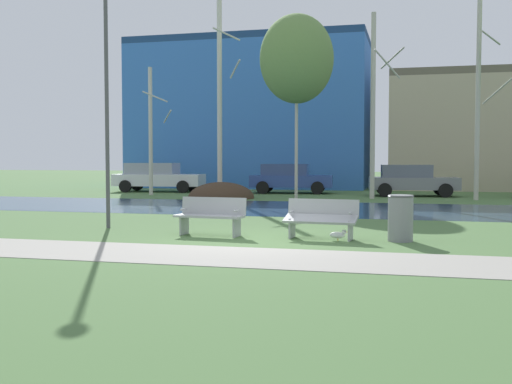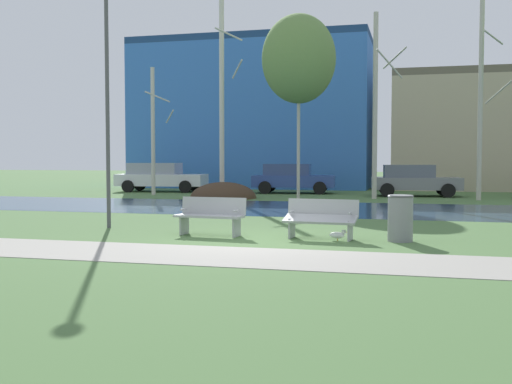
# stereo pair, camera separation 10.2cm
# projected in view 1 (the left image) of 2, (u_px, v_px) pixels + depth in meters

# --- Properties ---
(ground_plane) EXTENTS (120.00, 120.00, 0.00)m
(ground_plane) POSITION_uv_depth(u_px,v_px,m) (322.00, 206.00, 22.72)
(ground_plane) COLOR #4C703D
(paved_path_strip) EXTENTS (60.00, 2.22, 0.01)m
(paved_path_strip) POSITION_uv_depth(u_px,v_px,m) (228.00, 256.00, 11.13)
(paved_path_strip) COLOR #9E998E
(paved_path_strip) RESTS_ON ground
(river_band) EXTENTS (80.00, 6.69, 0.01)m
(river_band) POSITION_uv_depth(u_px,v_px,m) (317.00, 209.00, 21.70)
(river_band) COLOR #33516B
(river_band) RESTS_ON ground
(soil_mound) EXTENTS (2.95, 3.09, 1.45)m
(soil_mound) POSITION_uv_depth(u_px,v_px,m) (221.00, 198.00, 27.41)
(soil_mound) COLOR #423021
(soil_mound) RESTS_ON ground
(bench_left) EXTENTS (1.64, 0.70, 0.87)m
(bench_left) POSITION_uv_depth(u_px,v_px,m) (211.00, 215.00, 14.14)
(bench_left) COLOR #9EA0A3
(bench_left) RESTS_ON ground
(bench_right) EXTENTS (1.64, 0.70, 0.87)m
(bench_right) POSITION_uv_depth(u_px,v_px,m) (321.00, 218.00, 13.52)
(bench_right) COLOR #9EA0A3
(bench_right) RESTS_ON ground
(trash_bin) EXTENTS (0.56, 0.56, 0.99)m
(trash_bin) POSITION_uv_depth(u_px,v_px,m) (401.00, 217.00, 13.15)
(trash_bin) COLOR gray
(trash_bin) RESTS_ON ground
(seagull) EXTENTS (0.40, 0.15, 0.25)m
(seagull) POSITION_uv_depth(u_px,v_px,m) (338.00, 235.00, 13.23)
(seagull) COLOR white
(seagull) RESTS_ON ground
(streetlamp) EXTENTS (0.32, 0.32, 6.20)m
(streetlamp) POSITION_uv_depth(u_px,v_px,m) (106.00, 68.00, 15.48)
(streetlamp) COLOR #4C4C51
(streetlamp) RESTS_ON ground
(birch_far_left) EXTENTS (1.26, 2.08, 6.16)m
(birch_far_left) POSITION_uv_depth(u_px,v_px,m) (151.00, 130.00, 29.75)
(birch_far_left) COLOR beige
(birch_far_left) RESTS_ON ground
(birch_left) EXTENTS (1.15, 2.03, 9.24)m
(birch_left) POSITION_uv_depth(u_px,v_px,m) (220.00, 94.00, 28.10)
(birch_left) COLOR beige
(birch_left) RESTS_ON ground
(birch_center_left) EXTENTS (3.25, 3.25, 8.08)m
(birch_center_left) POSITION_uv_depth(u_px,v_px,m) (297.00, 59.00, 26.95)
(birch_center_left) COLOR #BCB7A8
(birch_center_left) RESTS_ON ground
(birch_center) EXTENTS (1.44, 2.49, 8.10)m
(birch_center) POSITION_uv_depth(u_px,v_px,m) (374.00, 104.00, 26.87)
(birch_center) COLOR #BCB7A8
(birch_center) RESTS_ON ground
(birch_center_right) EXTENTS (1.56, 2.28, 8.51)m
(birch_center_right) POSITION_uv_depth(u_px,v_px,m) (479.00, 98.00, 25.96)
(birch_center_right) COLOR #BCB7A8
(birch_center_right) RESTS_ON ground
(parked_van_nearest_white) EXTENTS (4.83, 2.35, 1.53)m
(parked_van_nearest_white) POSITION_uv_depth(u_px,v_px,m) (157.00, 177.00, 32.69)
(parked_van_nearest_white) COLOR silver
(parked_van_nearest_white) RESTS_ON ground
(parked_sedan_second_blue) EXTENTS (4.27, 2.29, 1.49)m
(parked_sedan_second_blue) POSITION_uv_depth(u_px,v_px,m) (290.00, 178.00, 31.32)
(parked_sedan_second_blue) COLOR #2D4793
(parked_sedan_second_blue) RESTS_ON ground
(parked_hatch_third_grey) EXTENTS (4.22, 2.23, 1.47)m
(parked_hatch_third_grey) POSITION_uv_depth(u_px,v_px,m) (411.00, 180.00, 28.85)
(parked_hatch_third_grey) COLOR slate
(parked_hatch_third_grey) RESTS_ON ground
(building_blue_store) EXTENTS (14.34, 8.80, 9.01)m
(building_blue_store) POSITION_uv_depth(u_px,v_px,m) (256.00, 116.00, 39.41)
(building_blue_store) COLOR #3870C6
(building_blue_store) RESTS_ON ground
(building_beige_block) EXTENTS (13.44, 8.30, 6.65)m
(building_beige_block) POSITION_uv_depth(u_px,v_px,m) (509.00, 132.00, 35.86)
(building_beige_block) COLOR #BCAD8E
(building_beige_block) RESTS_ON ground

